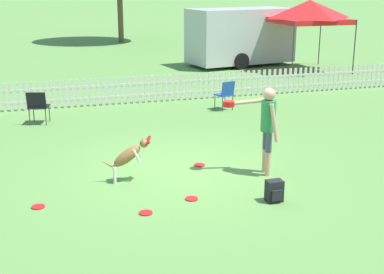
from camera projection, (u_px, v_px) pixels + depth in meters
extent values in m
plane|color=#5B8C42|center=(184.00, 169.00, 10.61)|extent=(240.00, 240.00, 0.00)
cylinder|color=tan|center=(268.00, 164.00, 10.23)|extent=(0.11, 0.11, 0.47)
cylinder|color=#474C5B|center=(269.00, 142.00, 10.11)|extent=(0.12, 0.12, 0.39)
cylinder|color=tan|center=(265.00, 160.00, 10.42)|extent=(0.11, 0.11, 0.47)
cylinder|color=#474C5B|center=(266.00, 139.00, 10.30)|extent=(0.12, 0.12, 0.39)
cylinder|color=#2D8447|center=(268.00, 116.00, 10.06)|extent=(0.32, 0.32, 0.59)
sphere|color=tan|center=(269.00, 94.00, 9.94)|extent=(0.24, 0.24, 0.24)
cylinder|color=tan|center=(274.00, 123.00, 9.90)|extent=(0.20, 0.19, 0.72)
cylinder|color=tan|center=(248.00, 102.00, 10.14)|extent=(0.72, 0.25, 0.14)
cylinder|color=red|center=(229.00, 106.00, 10.14)|extent=(0.22, 0.22, 0.02)
cylinder|color=red|center=(229.00, 104.00, 10.13)|extent=(0.22, 0.22, 0.02)
cylinder|color=red|center=(229.00, 103.00, 10.13)|extent=(0.22, 0.22, 0.02)
cylinder|color=red|center=(229.00, 102.00, 10.12)|extent=(0.22, 0.22, 0.02)
ellipsoid|color=olive|center=(127.00, 156.00, 9.86)|extent=(0.64, 0.32, 0.52)
ellipsoid|color=white|center=(127.00, 158.00, 9.87)|extent=(0.33, 0.18, 0.26)
sphere|color=olive|center=(144.00, 143.00, 9.84)|extent=(0.16, 0.16, 0.16)
cone|color=olive|center=(147.00, 141.00, 9.83)|extent=(0.15, 0.11, 0.13)
cylinder|color=red|center=(147.00, 141.00, 9.83)|extent=(0.18, 0.24, 0.19)
cone|color=olive|center=(142.00, 140.00, 9.86)|extent=(0.05, 0.05, 0.07)
cone|color=olive|center=(143.00, 141.00, 9.77)|extent=(0.05, 0.05, 0.07)
cylinder|color=white|center=(115.00, 172.00, 10.00)|extent=(0.06, 0.06, 0.32)
cylinder|color=white|center=(115.00, 175.00, 9.84)|extent=(0.06, 0.06, 0.32)
cylinder|color=white|center=(136.00, 153.00, 9.94)|extent=(0.16, 0.07, 0.26)
cylinder|color=white|center=(136.00, 155.00, 9.80)|extent=(0.16, 0.07, 0.26)
cone|color=olive|center=(108.00, 164.00, 9.84)|extent=(0.29, 0.09, 0.19)
cylinder|color=red|center=(38.00, 207.00, 8.85)|extent=(0.22, 0.22, 0.02)
cylinder|color=red|center=(199.00, 165.00, 10.83)|extent=(0.22, 0.22, 0.02)
cylinder|color=red|center=(146.00, 213.00, 8.62)|extent=(0.22, 0.22, 0.02)
cylinder|color=red|center=(192.00, 199.00, 9.17)|extent=(0.22, 0.22, 0.02)
cube|color=black|center=(274.00, 191.00, 9.05)|extent=(0.28, 0.20, 0.38)
cube|color=black|center=(277.00, 196.00, 8.95)|extent=(0.20, 0.04, 0.19)
cube|color=beige|center=(128.00, 96.00, 16.11)|extent=(25.83, 0.04, 0.06)
cube|color=beige|center=(128.00, 84.00, 16.01)|extent=(25.83, 0.04, 0.06)
cube|color=beige|center=(4.00, 98.00, 15.07)|extent=(0.09, 0.02, 0.83)
cube|color=beige|center=(11.00, 97.00, 15.13)|extent=(0.09, 0.02, 0.83)
cube|color=beige|center=(18.00, 97.00, 15.18)|extent=(0.09, 0.02, 0.83)
cube|color=beige|center=(25.00, 97.00, 15.23)|extent=(0.09, 0.02, 0.83)
cube|color=beige|center=(32.00, 96.00, 15.28)|extent=(0.09, 0.02, 0.83)
cube|color=beige|center=(38.00, 96.00, 15.33)|extent=(0.09, 0.02, 0.83)
cube|color=beige|center=(45.00, 95.00, 15.39)|extent=(0.09, 0.02, 0.83)
cube|color=beige|center=(52.00, 95.00, 15.44)|extent=(0.09, 0.02, 0.83)
cube|color=beige|center=(58.00, 95.00, 15.49)|extent=(0.09, 0.02, 0.83)
cube|color=beige|center=(65.00, 94.00, 15.54)|extent=(0.09, 0.02, 0.83)
cube|color=beige|center=(71.00, 94.00, 15.59)|extent=(0.09, 0.02, 0.83)
cube|color=beige|center=(78.00, 93.00, 15.64)|extent=(0.09, 0.02, 0.83)
cube|color=beige|center=(84.00, 93.00, 15.70)|extent=(0.09, 0.02, 0.83)
cube|color=beige|center=(91.00, 93.00, 15.75)|extent=(0.09, 0.02, 0.83)
cube|color=beige|center=(97.00, 92.00, 15.80)|extent=(0.09, 0.02, 0.83)
cube|color=beige|center=(103.00, 92.00, 15.85)|extent=(0.09, 0.02, 0.83)
cube|color=beige|center=(109.00, 92.00, 15.90)|extent=(0.09, 0.02, 0.83)
cube|color=beige|center=(116.00, 91.00, 15.96)|extent=(0.09, 0.02, 0.83)
cube|color=beige|center=(122.00, 91.00, 16.01)|extent=(0.09, 0.02, 0.83)
cube|color=beige|center=(128.00, 90.00, 16.06)|extent=(0.09, 0.02, 0.83)
cube|color=beige|center=(134.00, 90.00, 16.11)|extent=(0.09, 0.02, 0.83)
cube|color=beige|center=(140.00, 90.00, 16.16)|extent=(0.09, 0.02, 0.83)
cube|color=beige|center=(146.00, 89.00, 16.21)|extent=(0.09, 0.02, 0.83)
cube|color=beige|center=(152.00, 89.00, 16.27)|extent=(0.09, 0.02, 0.83)
cube|color=beige|center=(158.00, 89.00, 16.32)|extent=(0.09, 0.02, 0.83)
cube|color=beige|center=(164.00, 88.00, 16.37)|extent=(0.09, 0.02, 0.83)
cube|color=beige|center=(170.00, 88.00, 16.42)|extent=(0.09, 0.02, 0.83)
cube|color=beige|center=(176.00, 88.00, 16.47)|extent=(0.09, 0.02, 0.83)
cube|color=beige|center=(181.00, 87.00, 16.53)|extent=(0.09, 0.02, 0.83)
cube|color=beige|center=(187.00, 87.00, 16.58)|extent=(0.09, 0.02, 0.83)
cube|color=beige|center=(193.00, 87.00, 16.63)|extent=(0.09, 0.02, 0.83)
cube|color=beige|center=(199.00, 86.00, 16.68)|extent=(0.09, 0.02, 0.83)
cube|color=beige|center=(204.00, 86.00, 16.73)|extent=(0.09, 0.02, 0.83)
cube|color=beige|center=(210.00, 86.00, 16.78)|extent=(0.09, 0.02, 0.83)
cube|color=beige|center=(215.00, 85.00, 16.84)|extent=(0.09, 0.02, 0.83)
cube|color=beige|center=(221.00, 85.00, 16.89)|extent=(0.09, 0.02, 0.83)
cube|color=beige|center=(226.00, 85.00, 16.94)|extent=(0.09, 0.02, 0.83)
cube|color=beige|center=(232.00, 84.00, 16.99)|extent=(0.09, 0.02, 0.83)
cube|color=beige|center=(237.00, 84.00, 17.04)|extent=(0.09, 0.02, 0.83)
cube|color=beige|center=(243.00, 84.00, 17.10)|extent=(0.09, 0.02, 0.83)
cube|color=beige|center=(248.00, 83.00, 17.15)|extent=(0.09, 0.02, 0.83)
cube|color=beige|center=(253.00, 83.00, 17.20)|extent=(0.09, 0.02, 0.83)
cube|color=beige|center=(259.00, 83.00, 17.25)|extent=(0.09, 0.02, 0.83)
cube|color=beige|center=(264.00, 82.00, 17.30)|extent=(0.09, 0.02, 0.83)
cube|color=beige|center=(269.00, 82.00, 17.35)|extent=(0.09, 0.02, 0.83)
cube|color=beige|center=(275.00, 82.00, 17.41)|extent=(0.09, 0.02, 0.83)
cube|color=beige|center=(280.00, 81.00, 17.46)|extent=(0.09, 0.02, 0.83)
cube|color=beige|center=(285.00, 81.00, 17.51)|extent=(0.09, 0.02, 0.83)
cube|color=beige|center=(290.00, 81.00, 17.56)|extent=(0.09, 0.02, 0.83)
cube|color=beige|center=(295.00, 81.00, 17.61)|extent=(0.09, 0.02, 0.83)
cube|color=beige|center=(300.00, 80.00, 17.67)|extent=(0.09, 0.02, 0.83)
cube|color=beige|center=(305.00, 80.00, 17.72)|extent=(0.09, 0.02, 0.83)
cube|color=beige|center=(310.00, 80.00, 17.77)|extent=(0.09, 0.02, 0.83)
cube|color=beige|center=(315.00, 79.00, 17.82)|extent=(0.09, 0.02, 0.83)
cube|color=beige|center=(320.00, 79.00, 17.87)|extent=(0.09, 0.02, 0.83)
cube|color=beige|center=(325.00, 79.00, 17.92)|extent=(0.09, 0.02, 0.83)
cube|color=beige|center=(330.00, 78.00, 17.98)|extent=(0.09, 0.02, 0.83)
cube|color=beige|center=(335.00, 78.00, 18.03)|extent=(0.09, 0.02, 0.83)
cube|color=beige|center=(340.00, 78.00, 18.08)|extent=(0.09, 0.02, 0.83)
cube|color=beige|center=(344.00, 78.00, 18.13)|extent=(0.09, 0.02, 0.83)
cube|color=beige|center=(349.00, 77.00, 18.18)|extent=(0.09, 0.02, 0.83)
cube|color=beige|center=(354.00, 77.00, 18.24)|extent=(0.09, 0.02, 0.83)
cube|color=beige|center=(359.00, 77.00, 18.29)|extent=(0.09, 0.02, 0.83)
cube|color=beige|center=(363.00, 77.00, 18.34)|extent=(0.09, 0.02, 0.83)
cube|color=beige|center=(368.00, 76.00, 18.39)|extent=(0.09, 0.02, 0.83)
cube|color=beige|center=(373.00, 76.00, 18.44)|extent=(0.09, 0.02, 0.83)
cube|color=beige|center=(377.00, 76.00, 18.49)|extent=(0.09, 0.02, 0.83)
cube|color=beige|center=(382.00, 75.00, 18.55)|extent=(0.09, 0.02, 0.83)
cylinder|color=#333338|center=(49.00, 113.00, 14.14)|extent=(0.02, 0.02, 0.45)
cylinder|color=#333338|center=(34.00, 113.00, 14.13)|extent=(0.02, 0.02, 0.45)
cylinder|color=#333338|center=(46.00, 117.00, 13.75)|extent=(0.02, 0.02, 0.45)
cylinder|color=#333338|center=(30.00, 117.00, 13.73)|extent=(0.02, 0.02, 0.45)
cube|color=black|center=(39.00, 107.00, 13.87)|extent=(0.60, 0.60, 0.03)
cube|color=black|center=(36.00, 100.00, 13.60)|extent=(0.49, 0.21, 0.43)
cylinder|color=#333338|center=(225.00, 100.00, 15.65)|extent=(0.02, 0.02, 0.44)
cylinder|color=#333338|center=(215.00, 102.00, 15.45)|extent=(0.02, 0.02, 0.44)
cylinder|color=#333338|center=(233.00, 103.00, 15.36)|extent=(0.02, 0.02, 0.44)
cylinder|color=#333338|center=(223.00, 104.00, 15.16)|extent=(0.02, 0.02, 0.44)
cube|color=#1E4799|center=(224.00, 95.00, 15.34)|extent=(0.54, 0.54, 0.03)
cube|color=#1E4799|center=(228.00, 89.00, 15.13)|extent=(0.44, 0.21, 0.42)
cylinder|color=#333338|center=(293.00, 50.00, 20.16)|extent=(0.04, 0.04, 2.12)
cylinder|color=#333338|center=(355.00, 47.00, 20.90)|extent=(0.04, 0.04, 2.12)
cylinder|color=#333338|center=(264.00, 42.00, 22.60)|extent=(0.04, 0.04, 2.12)
cylinder|color=#333338|center=(320.00, 40.00, 23.35)|extent=(0.04, 0.04, 2.12)
cube|color=red|center=(309.00, 21.00, 21.48)|extent=(2.67, 2.67, 0.20)
pyramid|color=red|center=(310.00, 9.00, 21.35)|extent=(2.67, 2.67, 0.72)
cube|color=#B7B7B7|center=(240.00, 35.00, 23.06)|extent=(4.70, 2.77, 2.27)
cone|color=#3F3F42|center=(288.00, 56.00, 24.47)|extent=(0.82, 0.33, 0.20)
cylinder|color=black|center=(217.00, 55.00, 23.98)|extent=(0.70, 0.29, 0.68)
cylinder|color=black|center=(241.00, 61.00, 22.22)|extent=(0.70, 0.29, 0.68)
cylinder|color=brown|center=(120.00, 8.00, 31.21)|extent=(0.32, 0.32, 3.95)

